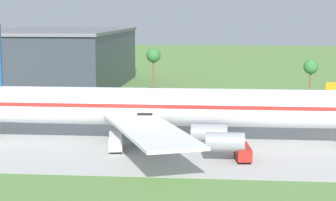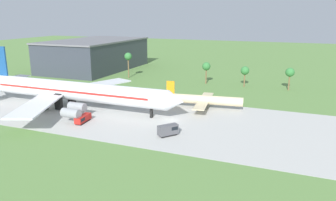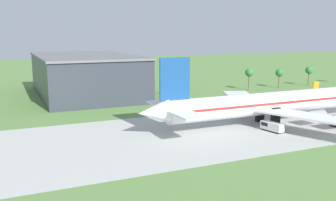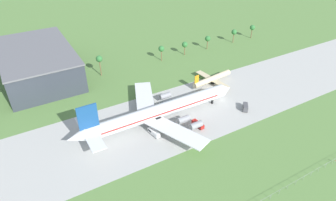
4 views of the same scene
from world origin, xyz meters
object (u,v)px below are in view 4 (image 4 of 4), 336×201
baggage_tug (245,107)px  catering_van (198,125)px  no_stopping_sign (336,161)px  terminal_building (38,63)px  jet_airliner (159,111)px  regional_aircraft (212,79)px  fuel_truck (154,132)px

baggage_tug → catering_van: bearing=179.1°
no_stopping_sign → terminal_building: bearing=123.4°
jet_airliner → catering_van: (13.22, -11.59, -4.66)m
jet_airliner → baggage_tug: size_ratio=14.84×
regional_aircraft → baggage_tug: (-1.29, -27.78, -1.27)m
baggage_tug → no_stopping_sign: bearing=-82.8°
regional_aircraft → terminal_building: size_ratio=0.41×
fuel_truck → regional_aircraft: bearing=25.5°
jet_airliner → fuel_truck: bearing=-132.2°
jet_airliner → catering_van: bearing=-41.2°
jet_airliner → catering_van: size_ratio=12.18×
catering_van → baggage_tug: bearing=-0.9°
catering_van → terminal_building: 96.24m
catering_van → regional_aircraft: bearing=44.5°
fuel_truck → baggage_tug: bearing=-6.5°
catering_van → terminal_building: (-50.57, 81.58, 7.02)m
baggage_tug → terminal_building: 112.74m
no_stopping_sign → terminal_building: terminal_building is taller
terminal_building → jet_airliner: bearing=-61.9°
baggage_tug → jet_airliner: bearing=163.2°
regional_aircraft → no_stopping_sign: size_ratio=15.08×
jet_airliner → regional_aircraft: bearing=21.0°
baggage_tug → catering_van: (-26.53, 0.41, -0.40)m
regional_aircraft → terminal_building: (-78.39, 54.21, 5.35)m
jet_airliner → baggage_tug: jet_airliner is taller
regional_aircraft → fuel_truck: bearing=-154.5°
fuel_truck → catering_van: fuel_truck is taller
no_stopping_sign → catering_van: bearing=126.3°
regional_aircraft → catering_van: (-27.82, -27.37, -1.67)m
fuel_truck → terminal_building: size_ratio=0.11×
baggage_tug → fuel_truck: 46.17m
jet_airliner → no_stopping_sign: bearing=-50.7°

